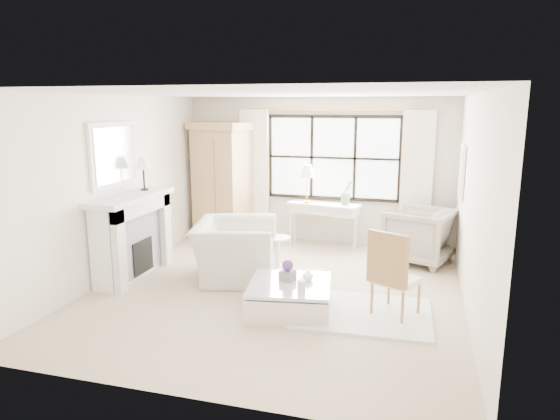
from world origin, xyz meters
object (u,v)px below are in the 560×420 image
Objects in this scene: armoire at (221,180)px; club_armchair at (235,250)px; console_table at (324,225)px; coffee_table at (290,298)px.

armoire is 2.42m from club_armchair.
armoire is 2.13m from console_table.
coffee_table is (0.16, -3.10, -0.22)m from console_table.
coffee_table is at bearing -38.72° from armoire.
club_armchair is 1.53m from coffee_table.
console_table is 1.04× the size of club_armchair.
club_armchair is at bearing -46.73° from armoire.
console_table is at bearing 83.96° from coffee_table.
console_table reaches higher than coffee_table.
armoire reaches higher than coffee_table.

